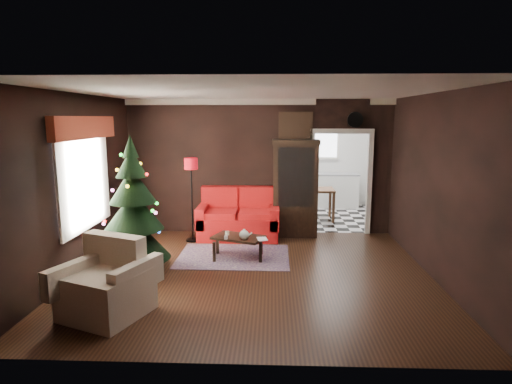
{
  "coord_description": "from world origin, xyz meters",
  "views": [
    {
      "loc": [
        0.28,
        -6.37,
        2.42
      ],
      "look_at": [
        0.0,
        0.9,
        1.15
      ],
      "focal_mm": 29.88,
      "sensor_mm": 36.0,
      "label": 1
    }
  ],
  "objects_px": {
    "curio_cabinet": "(295,190)",
    "armchair": "(106,280)",
    "wall_clock": "(355,120)",
    "coffee_table": "(238,247)",
    "kitchen_table": "(319,204)",
    "floor_lamp": "(192,200)",
    "loveseat": "(239,214)",
    "teapot": "(244,235)",
    "christmas_tree": "(133,207)"
  },
  "relations": [
    {
      "from": "curio_cabinet",
      "to": "armchair",
      "type": "distance_m",
      "value": 4.54
    },
    {
      "from": "curio_cabinet",
      "to": "wall_clock",
      "type": "height_order",
      "value": "wall_clock"
    },
    {
      "from": "coffee_table",
      "to": "kitchen_table",
      "type": "height_order",
      "value": "kitchen_table"
    },
    {
      "from": "curio_cabinet",
      "to": "floor_lamp",
      "type": "bearing_deg",
      "value": -166.14
    },
    {
      "from": "loveseat",
      "to": "teapot",
      "type": "xyz_separation_m",
      "value": [
        0.21,
        -1.51,
        -0.02
      ]
    },
    {
      "from": "curio_cabinet",
      "to": "teapot",
      "type": "xyz_separation_m",
      "value": [
        -0.94,
        -1.73,
        -0.47
      ]
    },
    {
      "from": "wall_clock",
      "to": "kitchen_table",
      "type": "distance_m",
      "value": 2.43
    },
    {
      "from": "christmas_tree",
      "to": "wall_clock",
      "type": "relative_size",
      "value": 6.55
    },
    {
      "from": "floor_lamp",
      "to": "coffee_table",
      "type": "distance_m",
      "value": 1.55
    },
    {
      "from": "christmas_tree",
      "to": "armchair",
      "type": "distance_m",
      "value": 1.62
    },
    {
      "from": "armchair",
      "to": "christmas_tree",
      "type": "bearing_deg",
      "value": 116.48
    },
    {
      "from": "loveseat",
      "to": "coffee_table",
      "type": "distance_m",
      "value": 1.34
    },
    {
      "from": "armchair",
      "to": "wall_clock",
      "type": "xyz_separation_m",
      "value": [
        3.7,
        3.93,
        1.92
      ]
    },
    {
      "from": "christmas_tree",
      "to": "kitchen_table",
      "type": "height_order",
      "value": "christmas_tree"
    },
    {
      "from": "christmas_tree",
      "to": "loveseat",
      "type": "bearing_deg",
      "value": 53.98
    },
    {
      "from": "armchair",
      "to": "coffee_table",
      "type": "xyz_separation_m",
      "value": [
        1.45,
        2.22,
        -0.26
      ]
    },
    {
      "from": "curio_cabinet",
      "to": "christmas_tree",
      "type": "distance_m",
      "value": 3.46
    },
    {
      "from": "floor_lamp",
      "to": "curio_cabinet",
      "type": "bearing_deg",
      "value": 13.86
    },
    {
      "from": "curio_cabinet",
      "to": "armchair",
      "type": "height_order",
      "value": "curio_cabinet"
    },
    {
      "from": "floor_lamp",
      "to": "coffee_table",
      "type": "height_order",
      "value": "floor_lamp"
    },
    {
      "from": "armchair",
      "to": "kitchen_table",
      "type": "xyz_separation_m",
      "value": [
        3.15,
        5.18,
        -0.09
      ]
    },
    {
      "from": "teapot",
      "to": "wall_clock",
      "type": "bearing_deg",
      "value": 41.79
    },
    {
      "from": "loveseat",
      "to": "coffee_table",
      "type": "bearing_deg",
      "value": -85.7
    },
    {
      "from": "loveseat",
      "to": "coffee_table",
      "type": "relative_size",
      "value": 1.99
    },
    {
      "from": "wall_clock",
      "to": "loveseat",
      "type": "bearing_deg",
      "value": -170.34
    },
    {
      "from": "loveseat",
      "to": "curio_cabinet",
      "type": "relative_size",
      "value": 0.89
    },
    {
      "from": "curio_cabinet",
      "to": "armchair",
      "type": "xyz_separation_m",
      "value": [
        -2.5,
        -3.75,
        -0.49
      ]
    },
    {
      "from": "floor_lamp",
      "to": "kitchen_table",
      "type": "bearing_deg",
      "value": 35.68
    },
    {
      "from": "coffee_table",
      "to": "wall_clock",
      "type": "relative_size",
      "value": 2.67
    },
    {
      "from": "coffee_table",
      "to": "armchair",
      "type": "bearing_deg",
      "value": -123.14
    },
    {
      "from": "curio_cabinet",
      "to": "kitchen_table",
      "type": "height_order",
      "value": "curio_cabinet"
    },
    {
      "from": "floor_lamp",
      "to": "loveseat",
      "type": "bearing_deg",
      "value": 17.64
    },
    {
      "from": "coffee_table",
      "to": "teapot",
      "type": "xyz_separation_m",
      "value": [
        0.12,
        -0.21,
        0.28
      ]
    },
    {
      "from": "floor_lamp",
      "to": "armchair",
      "type": "relative_size",
      "value": 1.74
    },
    {
      "from": "teapot",
      "to": "wall_clock",
      "type": "xyz_separation_m",
      "value": [
        2.14,
        1.91,
        1.9
      ]
    },
    {
      "from": "coffee_table",
      "to": "wall_clock",
      "type": "distance_m",
      "value": 3.57
    },
    {
      "from": "curio_cabinet",
      "to": "christmas_tree",
      "type": "relative_size",
      "value": 0.91
    },
    {
      "from": "christmas_tree",
      "to": "wall_clock",
      "type": "xyz_separation_m",
      "value": [
        3.82,
        2.43,
        1.33
      ]
    },
    {
      "from": "curio_cabinet",
      "to": "wall_clock",
      "type": "relative_size",
      "value": 5.94
    },
    {
      "from": "loveseat",
      "to": "christmas_tree",
      "type": "bearing_deg",
      "value": -126.02
    },
    {
      "from": "loveseat",
      "to": "wall_clock",
      "type": "distance_m",
      "value": 3.04
    },
    {
      "from": "armchair",
      "to": "coffee_table",
      "type": "bearing_deg",
      "value": 78.8
    },
    {
      "from": "floor_lamp",
      "to": "armchair",
      "type": "distance_m",
      "value": 3.3
    },
    {
      "from": "teapot",
      "to": "wall_clock",
      "type": "height_order",
      "value": "wall_clock"
    },
    {
      "from": "teapot",
      "to": "loveseat",
      "type": "bearing_deg",
      "value": 98.06
    },
    {
      "from": "loveseat",
      "to": "kitchen_table",
      "type": "distance_m",
      "value": 2.45
    },
    {
      "from": "armchair",
      "to": "floor_lamp",
      "type": "bearing_deg",
      "value": 103.85
    },
    {
      "from": "armchair",
      "to": "wall_clock",
      "type": "height_order",
      "value": "wall_clock"
    },
    {
      "from": "armchair",
      "to": "wall_clock",
      "type": "bearing_deg",
      "value": 68.62
    },
    {
      "from": "curio_cabinet",
      "to": "christmas_tree",
      "type": "height_order",
      "value": "christmas_tree"
    }
  ]
}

